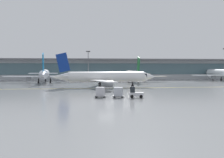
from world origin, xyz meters
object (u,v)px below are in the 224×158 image
object	(u,v)px
gate_airplane_1	(45,74)
gate_airplane_3	(224,73)
gate_airplane_2	(133,75)
apron_light_mast_2	(224,62)
cargo_dolly_trailing	(100,92)
cargo_dolly_lead	(118,92)
apron_light_mast_1	(88,64)
taxiing_regional_jet	(105,77)
baggage_tug	(135,93)

from	to	relation	value
gate_airplane_1	gate_airplane_3	bearing A→B (deg)	-90.61
gate_airplane_2	apron_light_mast_2	world-z (taller)	apron_light_mast_2
gate_airplane_3	apron_light_mast_2	size ratio (longest dim) A/B	2.18
gate_airplane_1	cargo_dolly_trailing	xyz separation A→B (m)	(16.43, -52.45, -2.09)
gate_airplane_2	apron_light_mast_2	size ratio (longest dim) A/B	1.96
cargo_dolly_lead	apron_light_mast_1	bearing A→B (deg)	105.47
gate_airplane_3	apron_light_mast_1	size ratio (longest dim) A/B	2.46
gate_airplane_1	cargo_dolly_lead	bearing A→B (deg)	-164.20
apron_light_mast_1	taxiing_regional_jet	bearing A→B (deg)	-86.28
taxiing_regional_jet	cargo_dolly_lead	xyz separation A→B (m)	(-0.05, -25.37, -1.89)
gate_airplane_3	baggage_tug	world-z (taller)	gate_airplane_3
baggage_tug	cargo_dolly_lead	world-z (taller)	baggage_tug
gate_airplane_3	apron_light_mast_1	distance (m)	58.41
gate_airplane_3	cargo_dolly_lead	bearing A→B (deg)	134.45
cargo_dolly_lead	gate_airplane_2	bearing A→B (deg)	88.78
baggage_tug	apron_light_mast_2	world-z (taller)	apron_light_mast_2
baggage_tug	apron_light_mast_2	bearing A→B (deg)	64.02
gate_airplane_2	apron_light_mast_1	world-z (taller)	apron_light_mast_1
gate_airplane_2	cargo_dolly_trailing	size ratio (longest dim) A/B	11.83
baggage_tug	apron_light_mast_1	world-z (taller)	apron_light_mast_1
gate_airplane_3	apron_light_mast_1	xyz separation A→B (m)	(-56.95, 12.36, 3.98)
gate_airplane_2	taxiing_regional_jet	size ratio (longest dim) A/B	0.96
gate_airplane_1	cargo_dolly_trailing	bearing A→B (deg)	-167.19
gate_airplane_1	baggage_tug	xyz separation A→B (m)	(22.91, -53.96, -2.25)
baggage_tug	apron_light_mast_2	distance (m)	92.05
gate_airplane_1	cargo_dolly_lead	world-z (taller)	gate_airplane_1
gate_airplane_2	cargo_dolly_lead	bearing A→B (deg)	167.21
taxiing_regional_jet	gate_airplane_1	bearing A→B (deg)	125.02
gate_airplane_2	baggage_tug	size ratio (longest dim) A/B	10.00
baggage_tug	cargo_dolly_trailing	distance (m)	6.66
taxiing_regional_jet	cargo_dolly_trailing	size ratio (longest dim) A/B	12.26
cargo_dolly_trailing	apron_light_mast_2	xyz separation A→B (m)	(64.37, 69.70, 6.92)
taxiing_regional_jet	cargo_dolly_lead	distance (m)	25.44
gate_airplane_3	gate_airplane_1	bearing A→B (deg)	91.23
apron_light_mast_1	gate_airplane_2	bearing A→B (deg)	-46.35
taxiing_regional_jet	apron_light_mast_1	world-z (taller)	apron_light_mast_1
cargo_dolly_lead	apron_light_mast_2	distance (m)	93.48
gate_airplane_1	gate_airplane_2	world-z (taller)	gate_airplane_1
baggage_tug	apron_light_mast_2	xyz separation A→B (m)	(57.89, 71.21, 7.08)
gate_airplane_1	cargo_dolly_lead	xyz separation A→B (m)	(19.78, -53.23, -2.09)
baggage_tug	apron_light_mast_1	size ratio (longest dim) A/B	0.22
taxiing_regional_jet	apron_light_mast_2	size ratio (longest dim) A/B	2.03
gate_airplane_3	baggage_tug	distance (m)	78.04
gate_airplane_2	cargo_dolly_trailing	bearing A→B (deg)	163.64
gate_airplane_2	baggage_tug	xyz separation A→B (m)	(-10.52, -54.10, -1.94)
taxiing_regional_jet	cargo_dolly_trailing	bearing A→B (deg)	-98.31
taxiing_regional_jet	cargo_dolly_trailing	xyz separation A→B (m)	(-3.40, -24.59, -1.89)
baggage_tug	cargo_dolly_trailing	bearing A→B (deg)	180.00
cargo_dolly_lead	gate_airplane_3	bearing A→B (deg)	60.32
gate_airplane_3	baggage_tug	size ratio (longest dim) A/B	11.14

